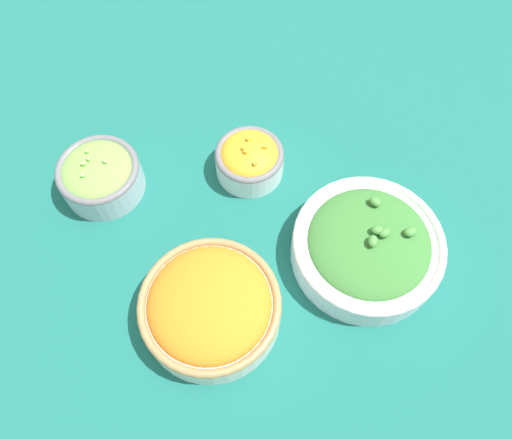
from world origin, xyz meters
TOP-DOWN VIEW (x-y plane):
  - ground_plane at (0.00, 0.00)m, footprint 3.00×3.00m
  - bowl_carrots at (-0.10, -0.12)m, footprint 0.20×0.20m
  - bowl_squash at (0.02, 0.11)m, footprint 0.11×0.11m
  - bowl_broccoli at (0.15, -0.09)m, footprint 0.22×0.22m
  - bowl_lettuce at (-0.22, 0.14)m, footprint 0.13×0.13m

SIDE VIEW (x-z plane):
  - ground_plane at x=0.00m, z-range 0.00..0.00m
  - bowl_squash at x=0.02m, z-range 0.00..0.07m
  - bowl_broccoli at x=0.15m, z-range -0.01..0.07m
  - bowl_lettuce at x=-0.22m, z-range 0.00..0.07m
  - bowl_carrots at x=-0.10m, z-range 0.00..0.08m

